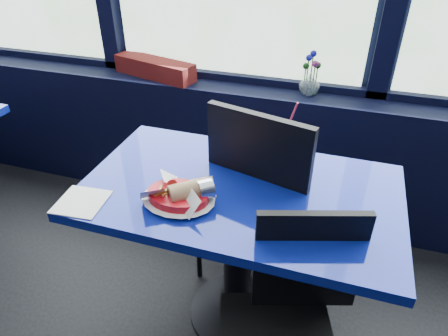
% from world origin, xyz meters
% --- Properties ---
extents(window_sill, '(5.00, 0.26, 0.80)m').
position_xyz_m(window_sill, '(0.00, 2.87, 0.40)').
color(window_sill, black).
rests_on(window_sill, ground).
extents(near_table, '(1.20, 0.70, 0.75)m').
position_xyz_m(near_table, '(0.30, 2.00, 0.57)').
color(near_table, black).
rests_on(near_table, ground).
extents(chair_near_front, '(0.48, 0.48, 0.85)m').
position_xyz_m(chair_near_front, '(0.57, 1.70, 0.49)').
color(chair_near_front, black).
rests_on(chair_near_front, ground).
extents(chair_near_back, '(0.56, 0.56, 1.02)m').
position_xyz_m(chair_near_back, '(0.31, 2.22, 0.59)').
color(chair_near_back, black).
rests_on(chair_near_back, ground).
extents(planter_box, '(0.53, 0.26, 0.10)m').
position_xyz_m(planter_box, '(-0.47, 2.86, 0.85)').
color(planter_box, maroon).
rests_on(planter_box, window_sill).
extents(flower_vase, '(0.13, 0.13, 0.23)m').
position_xyz_m(flower_vase, '(0.44, 2.87, 0.87)').
color(flower_vase, silver).
rests_on(flower_vase, window_sill).
extents(food_basket, '(0.28, 0.28, 0.09)m').
position_xyz_m(food_basket, '(0.12, 1.85, 0.78)').
color(food_basket, red).
rests_on(food_basket, near_table).
extents(ketchup_bottle, '(0.06, 0.06, 0.21)m').
position_xyz_m(ketchup_bottle, '(0.32, 2.24, 0.84)').
color(ketchup_bottle, red).
rests_on(ketchup_bottle, near_table).
extents(soda_cup, '(0.09, 0.09, 0.29)m').
position_xyz_m(soda_cup, '(0.43, 2.22, 0.82)').
color(soda_cup, navy).
rests_on(soda_cup, near_table).
extents(napkin, '(0.18, 0.18, 0.00)m').
position_xyz_m(napkin, '(-0.22, 1.74, 0.75)').
color(napkin, white).
rests_on(napkin, near_table).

